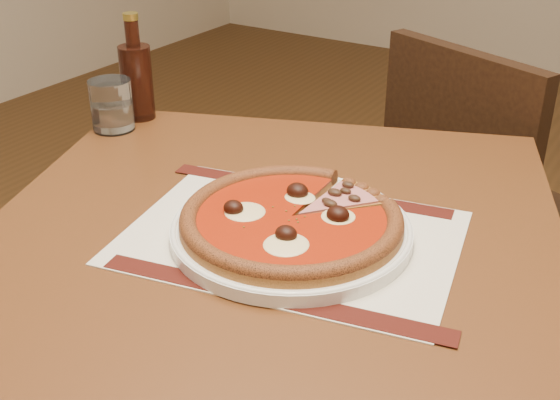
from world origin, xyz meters
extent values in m
cube|color=#623017|center=(0.08, -0.42, 0.73)|extent=(1.04, 1.04, 0.04)
cylinder|color=#623017|center=(-0.38, -0.22, 0.35)|extent=(0.05, 0.05, 0.71)
cylinder|color=#623017|center=(0.28, 0.03, 0.35)|extent=(0.05, 0.05, 0.71)
cube|color=black|center=(0.20, 0.39, 0.41)|extent=(0.53, 0.53, 0.04)
cylinder|color=black|center=(0.10, 0.62, 0.20)|extent=(0.03, 0.03, 0.39)
cylinder|color=black|center=(0.29, 0.16, 0.20)|extent=(0.03, 0.03, 0.39)
cylinder|color=black|center=(-0.03, 0.30, 0.20)|extent=(0.03, 0.03, 0.39)
cube|color=black|center=(0.13, 0.22, 0.64)|extent=(0.39, 0.19, 0.42)
cube|color=silver|center=(0.12, -0.44, 0.75)|extent=(0.50, 0.40, 0.00)
cylinder|color=white|center=(0.12, -0.44, 0.76)|extent=(0.33, 0.33, 0.02)
cylinder|color=#A05D26|center=(0.12, -0.44, 0.78)|extent=(0.30, 0.30, 0.01)
torus|color=#944720|center=(0.12, -0.44, 0.78)|extent=(0.30, 0.30, 0.02)
cylinder|color=#9D2007|center=(0.12, -0.44, 0.78)|extent=(0.26, 0.26, 0.00)
ellipsoid|color=beige|center=(0.10, -0.39, 0.79)|extent=(0.05, 0.04, 0.01)
ellipsoid|color=beige|center=(0.04, -0.47, 0.79)|extent=(0.05, 0.04, 0.01)
ellipsoid|color=beige|center=(0.14, -0.48, 0.79)|extent=(0.05, 0.04, 0.01)
ellipsoid|color=beige|center=(0.19, -0.40, 0.79)|extent=(0.05, 0.04, 0.01)
ellipsoid|color=black|center=(0.09, -0.38, 0.80)|extent=(0.03, 0.03, 0.02)
ellipsoid|color=black|center=(0.04, -0.47, 0.80)|extent=(0.03, 0.03, 0.02)
ellipsoid|color=black|center=(0.14, -0.49, 0.80)|extent=(0.03, 0.03, 0.02)
ellipsoid|color=black|center=(0.20, -0.40, 0.80)|extent=(0.03, 0.03, 0.02)
ellipsoid|color=#341F13|center=(0.15, -0.39, 0.79)|extent=(0.02, 0.01, 0.01)
ellipsoid|color=#341F13|center=(0.16, -0.35, 0.79)|extent=(0.02, 0.01, 0.01)
ellipsoid|color=#341F13|center=(0.14, -0.38, 0.79)|extent=(0.02, 0.01, 0.01)
ellipsoid|color=#341F13|center=(0.15, -0.34, 0.79)|extent=(0.02, 0.01, 0.01)
ellipsoid|color=#341F13|center=(0.13, -0.38, 0.79)|extent=(0.02, 0.01, 0.01)
ellipsoid|color=#341F13|center=(0.13, -0.34, 0.79)|extent=(0.02, 0.01, 0.01)
cylinder|color=white|center=(-0.36, -0.28, 0.80)|extent=(0.10, 0.10, 0.09)
cylinder|color=#36150D|center=(-0.36, -0.21, 0.82)|extent=(0.06, 0.06, 0.14)
cylinder|color=#36150D|center=(-0.36, -0.21, 0.91)|extent=(0.03, 0.03, 0.06)
cylinder|color=#A38E36|center=(-0.36, -0.21, 0.94)|extent=(0.03, 0.03, 0.01)
camera|label=1|loc=(0.54, -1.14, 1.24)|focal=45.00mm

